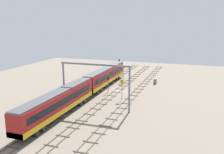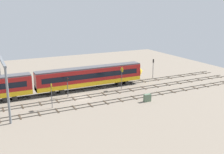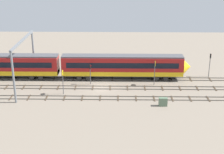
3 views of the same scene
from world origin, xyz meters
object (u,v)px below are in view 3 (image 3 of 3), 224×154
Objects in this scene: speed_sign_near_foreground at (155,69)px; train at (63,66)px; signal_light_trackside_approach at (210,62)px; signal_light_trackside_departure at (90,71)px; speed_sign_mid_trackside at (63,78)px; relay_cabinet at (163,102)px; overhead_gantry at (24,53)px.

train is at bearing 169.75° from speed_sign_near_foreground.
speed_sign_near_foreground is 1.00× the size of signal_light_trackside_approach.
signal_light_trackside_approach is 1.22× the size of signal_light_trackside_departure.
speed_sign_near_foreground is 17.43m from speed_sign_mid_trackside.
signal_light_trackside_approach is (29.60, 1.66, 0.53)m from train.
speed_sign_near_foreground is at bearing -157.20° from signal_light_trackside_approach.
signal_light_trackside_departure is (4.49, 4.95, -0.43)m from speed_sign_mid_trackside.
signal_light_trackside_approach is at bearing 22.80° from speed_sign_near_foreground.
signal_light_trackside_approach is (11.67, 4.90, -0.11)m from speed_sign_near_foreground.
signal_light_trackside_departure is 16.15m from relay_cabinet.
train is 22.46m from relay_cabinet.
speed_sign_mid_trackside is 18.10m from relay_cabinet.
signal_light_trackside_approach reaches higher than relay_cabinet.
train is 12.57× the size of signal_light_trackside_departure.
signal_light_trackside_approach is at bearing 9.84° from overhead_gantry.
train is 8.05m from speed_sign_mid_trackside.
speed_sign_near_foreground is at bearing -1.12° from signal_light_trackside_departure.
relay_cabinet is at bearing -36.85° from signal_light_trackside_departure.
signal_light_trackside_departure is at bearing 7.48° from overhead_gantry.
train is at bearing 145.67° from relay_cabinet.
speed_sign_near_foreground is at bearing 93.31° from relay_cabinet.
speed_sign_mid_trackside reaches higher than signal_light_trackside_departure.
overhead_gantry is at bearing -176.85° from speed_sign_near_foreground.
signal_light_trackside_departure is 2.77× the size of relay_cabinet.
speed_sign_mid_trackside is 0.94× the size of signal_light_trackside_approach.
overhead_gantry is 24.62m from speed_sign_near_foreground.
speed_sign_near_foreground is at bearing -10.25° from train.
overhead_gantry is at bearing 162.12° from relay_cabinet.
train is 10.29× the size of speed_sign_near_foreground.
overhead_gantry is 36.73m from signal_light_trackside_approach.
signal_light_trackside_approach is at bearing 11.01° from signal_light_trackside_departure.
signal_light_trackside_approach reaches higher than speed_sign_near_foreground.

